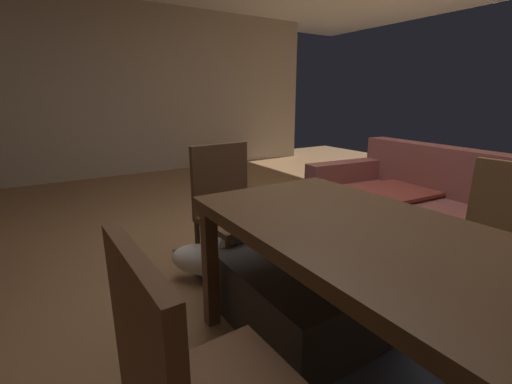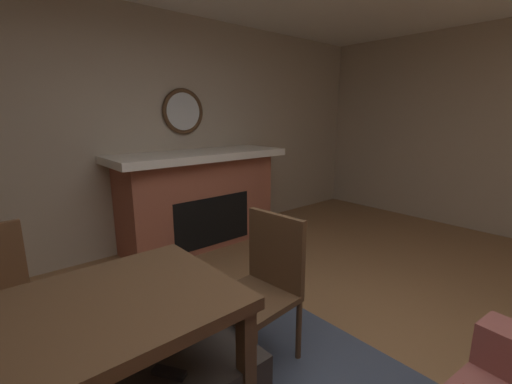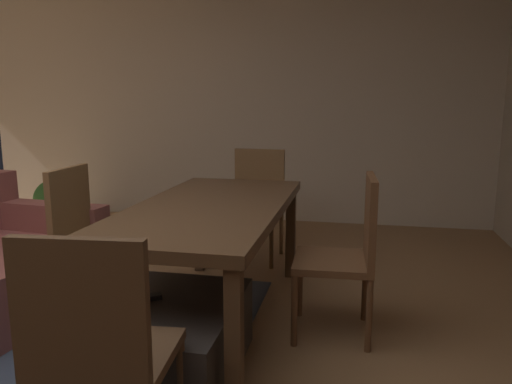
{
  "view_description": "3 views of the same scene",
  "coord_description": "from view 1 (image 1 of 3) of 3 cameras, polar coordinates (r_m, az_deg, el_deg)",
  "views": [
    {
      "loc": [
        1.92,
        -1.57,
        1.24
      ],
      "look_at": [
        0.04,
        -0.4,
        0.63
      ],
      "focal_mm": 24.15,
      "sensor_mm": 36.0,
      "label": 1
    },
    {
      "loc": [
        1.22,
        0.92,
        1.54
      ],
      "look_at": [
        -0.18,
        -0.69,
        1.05
      ],
      "focal_mm": 23.94,
      "sensor_mm": 36.0,
      "label": 2
    },
    {
      "loc": [
        -1.49,
        -1.36,
        1.33
      ],
      "look_at": [
        0.23,
        -1.0,
        1.01
      ],
      "focal_mm": 34.31,
      "sensor_mm": 36.0,
      "label": 3
    }
  ],
  "objects": [
    {
      "name": "floor",
      "position": [
        2.77,
        6.64,
        -11.21
      ],
      "size": [
        9.53,
        9.53,
        0.0
      ],
      "primitive_type": "plane",
      "color": "olive"
    },
    {
      "name": "wall_left",
      "position": [
        6.09,
        -17.83,
        15.6
      ],
      "size": [
        0.12,
        6.11,
        2.65
      ],
      "primitive_type": "cube",
      "color": "#B7A893",
      "rests_on": "ground"
    },
    {
      "name": "area_rug",
      "position": [
        2.55,
        19.96,
        -14.57
      ],
      "size": [
        2.6,
        2.0,
        0.01
      ],
      "primitive_type": "cube",
      "color": "#3D475B",
      "rests_on": "ground"
    },
    {
      "name": "couch",
      "position": [
        3.06,
        28.47,
        -4.45
      ],
      "size": [
        2.29,
        1.2,
        0.83
      ],
      "color": "#8C4C47",
      "rests_on": "ground"
    },
    {
      "name": "ottoman_coffee_table",
      "position": [
        2.01,
        7.27,
        -16.55
      ],
      "size": [
        0.85,
        0.68,
        0.36
      ],
      "primitive_type": "cube",
      "color": "#2D2826",
      "rests_on": "ground"
    },
    {
      "name": "tv_remote",
      "position": [
        1.97,
        10.64,
        -10.95
      ],
      "size": [
        0.13,
        0.16,
        0.02
      ],
      "primitive_type": "cube",
      "rotation": [
        0.0,
        0.0,
        0.56
      ],
      "color": "black",
      "rests_on": "ottoman_coffee_table"
    },
    {
      "name": "dining_table",
      "position": [
        1.39,
        22.77,
        -10.39
      ],
      "size": [
        1.88,
        0.85,
        0.74
      ],
      "color": "#513823",
      "rests_on": "ground"
    },
    {
      "name": "dining_chair_west",
      "position": [
        2.39,
        -4.48,
        -2.05
      ],
      "size": [
        0.48,
        0.48,
        0.93
      ],
      "color": "#513823",
      "rests_on": "ground"
    },
    {
      "name": "dining_chair_north",
      "position": [
        2.12,
        35.4,
        -7.29
      ],
      "size": [
        0.45,
        0.45,
        0.93
      ],
      "color": "brown",
      "rests_on": "ground"
    },
    {
      "name": "small_dog",
      "position": [
        2.42,
        -7.98,
        -10.67
      ],
      "size": [
        0.47,
        0.48,
        0.31
      ],
      "color": "silver",
      "rests_on": "ground"
    }
  ]
}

